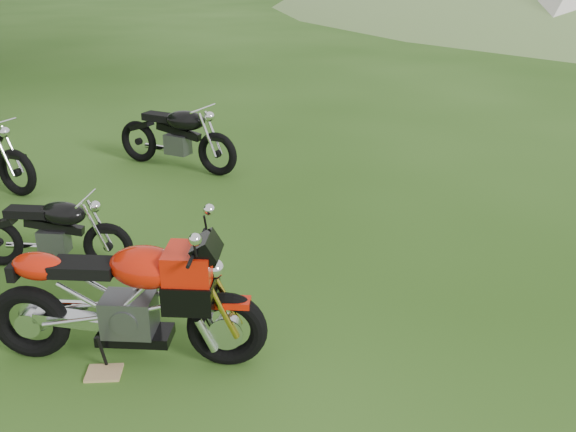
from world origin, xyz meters
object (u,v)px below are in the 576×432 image
(tent_mid, at_px, (570,8))
(plywood_board, at_px, (104,373))
(vintage_moto_a, at_px, (51,230))
(vintage_moto_c, at_px, (176,134))
(sport_motorcycle, at_px, (124,290))

(tent_mid, bearing_deg, plywood_board, -126.53)
(vintage_moto_a, height_order, tent_mid, tent_mid)
(vintage_moto_c, bearing_deg, tent_mid, 78.03)
(plywood_board, distance_m, vintage_moto_c, 5.36)
(sport_motorcycle, relative_size, tent_mid, 0.80)
(vintage_moto_a, xyz_separation_m, tent_mid, (7.26, 21.27, 0.74))
(sport_motorcycle, height_order, vintage_moto_a, sport_motorcycle)
(vintage_moto_a, bearing_deg, sport_motorcycle, -49.18)
(plywood_board, xyz_separation_m, vintage_moto_a, (-1.51, 1.54, 0.44))
(plywood_board, xyz_separation_m, vintage_moto_c, (-1.71, 5.05, 0.54))
(sport_motorcycle, distance_m, plywood_board, 0.71)
(plywood_board, distance_m, vintage_moto_a, 2.20)
(plywood_board, xyz_separation_m, tent_mid, (5.74, 22.81, 1.18))
(plywood_board, relative_size, vintage_moto_a, 0.17)
(vintage_moto_a, distance_m, tent_mid, 22.49)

